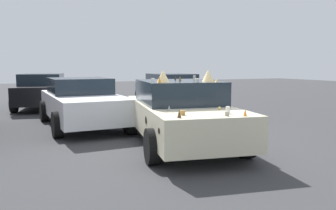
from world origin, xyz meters
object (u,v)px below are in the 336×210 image
Objects in this scene: parked_sedan_far_left at (169,90)px; parked_sedan_row_back_center at (43,90)px; art_car_decorated at (180,112)px; parked_sedan_behind_left at (82,102)px.

parked_sedan_row_back_center reaches higher than parked_sedan_far_left.
art_car_decorated is 6.76m from parked_sedan_far_left.
parked_sedan_behind_left is (3.28, 1.56, -0.03)m from art_car_decorated.
parked_sedan_behind_left is at bearing -144.36° from art_car_decorated.
parked_sedan_row_back_center is at bearing 71.70° from parked_sedan_far_left.
parked_sedan_far_left is 5.07m from parked_sedan_behind_left.
parked_sedan_row_back_center is 1.06× the size of parked_sedan_behind_left.
parked_sedan_far_left reaches higher than parked_sedan_behind_left.
parked_sedan_far_left is 5.20m from parked_sedan_row_back_center.
parked_sedan_far_left is 0.99× the size of parked_sedan_behind_left.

